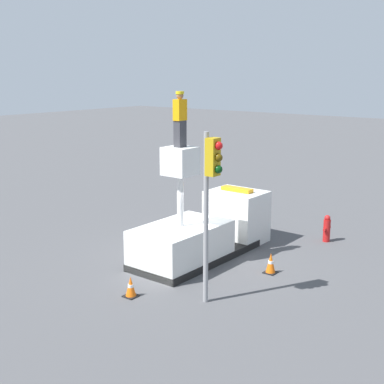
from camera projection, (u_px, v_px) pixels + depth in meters
name	position (u px, v px, depth m)	size (l,w,h in m)	color
ground_plane	(196.00, 258.00, 18.49)	(120.00, 120.00, 0.00)	#4C4C4F
bucket_truck	(204.00, 232.00, 18.63)	(5.78, 2.10, 3.96)	black
worker	(180.00, 119.00, 16.77)	(0.40, 0.26, 1.75)	#38383D
traffic_light_pole	(211.00, 184.00, 14.16)	(0.34, 0.57, 4.78)	gray
fire_hydrant	(327.00, 229.00, 20.19)	(0.51, 0.27, 1.03)	red
traffic_cone_rear	(131.00, 287.00, 15.27)	(0.38, 0.38, 0.60)	black
traffic_cone_curbside	(271.00, 264.00, 17.05)	(0.39, 0.39, 0.67)	black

